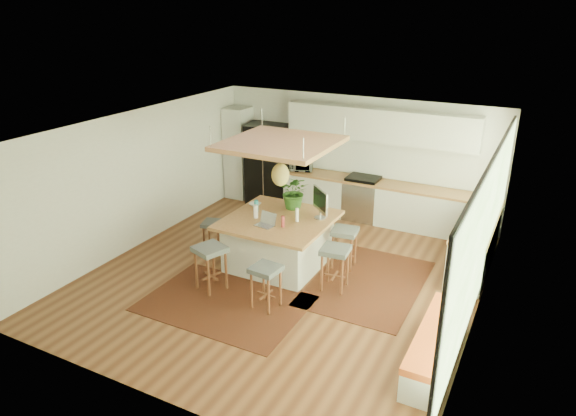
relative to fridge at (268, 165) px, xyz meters
The scene contains 35 objects.
floor 3.95m from the fridge, 56.15° to the right, with size 7.00×7.00×0.00m, color #532B17.
ceiling 4.23m from the fridge, 56.15° to the right, with size 7.00×7.00×0.00m, color white.
wall_back 2.20m from the fridge, ahead, with size 6.50×6.50×0.00m, color silver.
wall_front 7.04m from the fridge, 72.27° to the right, with size 6.50×6.50×0.00m, color silver.
wall_left 3.40m from the fridge, 109.21° to the right, with size 7.00×7.00×0.00m, color silver.
wall_right 6.28m from the fridge, 30.62° to the right, with size 7.00×7.00×0.00m, color silver.
window_wall 6.25m from the fridge, 30.76° to the right, with size 0.10×6.20×2.60m, color black, non-canonical shape.
pantry 0.84m from the fridge, behind, with size 0.55×0.60×2.25m, color silver.
back_counter_base 2.73m from the fridge, ahead, with size 4.20×0.60×0.88m, color silver.
back_counter_top 2.69m from the fridge, ahead, with size 4.24×0.64×0.05m, color #935D34.
backsplash 2.74m from the fridge, ahead, with size 4.20×0.02×0.80m, color white.
upper_cabinets 2.96m from the fridge, ahead, with size 4.20×0.34×0.70m, color silver.
range 2.48m from the fridge, ahead, with size 0.76×0.62×1.00m, color #A5A5AA, non-canonical shape.
right_counter_base 5.23m from the fridge, 13.21° to the right, with size 0.60×2.50×0.88m, color silver.
right_counter_top 5.21m from the fridge, 13.21° to the right, with size 0.64×2.54×0.05m, color #935D34.
window_bench 6.75m from the fridge, 40.78° to the right, with size 0.52×2.00×0.50m, color silver, non-canonical shape.
ceiling_panel 3.53m from the fridge, 56.61° to the right, with size 1.86×1.86×0.80m, color #935D34, non-canonical shape.
rug_near 4.87m from the fridge, 69.27° to the right, with size 2.60×1.80×0.01m, color black.
rug_right 4.59m from the fridge, 37.91° to the right, with size 1.80×2.60×0.01m, color black.
fridge is the anchor object (origin of this frame).
island 3.42m from the fridge, 57.28° to the right, with size 1.85×1.85×0.93m, color #935D34, non-canonical shape.
stool_near_left 4.39m from the fridge, 73.51° to the right, with size 0.47×0.47×0.80m, color #464B4D, non-canonical shape.
stool_near_right 4.89m from the fridge, 61.08° to the right, with size 0.43×0.43×0.73m, color #464B4D, non-canonical shape.
stool_right_front 4.49m from the fridge, 45.96° to the right, with size 0.46×0.46×0.78m, color #464B4D, non-canonical shape.
stool_right_back 3.82m from the fridge, 38.95° to the right, with size 0.45×0.45×0.76m, color #464B4D, non-canonical shape.
stool_left_side 3.06m from the fridge, 81.40° to the right, with size 0.38×0.38×0.65m, color #464B4D, non-canonical shape.
laptop 3.72m from the fridge, 61.50° to the right, with size 0.33×0.35×0.24m, color #A5A5AA, non-canonical shape.
monitor 3.53m from the fridge, 44.97° to the right, with size 0.61×0.22×0.57m, color #A5A5AA, non-canonical shape.
microwave 0.91m from the fridge, ahead, with size 0.55×0.31×0.37m, color #A5A5AA.
island_plant 2.94m from the fridge, 50.52° to the right, with size 0.60×0.67×0.52m, color #1E4C19.
island_bowl 2.73m from the fridge, 65.80° to the right, with size 0.22×0.22×0.05m, color white.
island_bottle_0 3.03m from the fridge, 65.02° to the right, with size 0.07×0.07×0.19m, color #2EA0B8.
island_bottle_1 3.32m from the fridge, 64.50° to the right, with size 0.07×0.07×0.19m, color white.
island_bottle_2 3.77m from the fridge, 56.55° to the right, with size 0.07×0.07×0.19m, color #A6373A.
island_bottle_3 3.55m from the fridge, 52.08° to the right, with size 0.07×0.07×0.19m, color white.
Camera 1 is at (3.84, -7.34, 4.58)m, focal length 32.47 mm.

